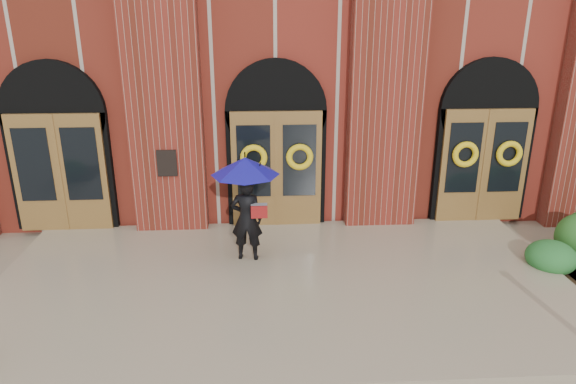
{
  "coord_description": "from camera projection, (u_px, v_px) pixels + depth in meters",
  "views": [
    {
      "loc": [
        -0.37,
        -7.72,
        4.56
      ],
      "look_at": [
        0.14,
        1.0,
        1.49
      ],
      "focal_mm": 32.0,
      "sensor_mm": 36.0,
      "label": 1
    }
  ],
  "objects": [
    {
      "name": "ground",
      "position": [
        283.0,
        293.0,
        8.8
      ],
      "size": [
        90.0,
        90.0,
        0.0
      ],
      "primitive_type": "plane",
      "color": "gray",
      "rests_on": "ground"
    },
    {
      "name": "landing",
      "position": [
        283.0,
        285.0,
        8.92
      ],
      "size": [
        10.0,
        5.3,
        0.15
      ],
      "primitive_type": "cube",
      "color": "gray",
      "rests_on": "ground"
    },
    {
      "name": "church_building",
      "position": [
        269.0,
        48.0,
        15.92
      ],
      "size": [
        16.2,
        12.53,
        7.0
      ],
      "color": "maroon",
      "rests_on": "ground"
    },
    {
      "name": "man_with_umbrella",
      "position": [
        246.0,
        189.0,
        9.28
      ],
      "size": [
        1.38,
        1.38,
        1.98
      ],
      "rotation": [
        0.0,
        0.0,
        3.02
      ],
      "color": "black",
      "rests_on": "landing"
    }
  ]
}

